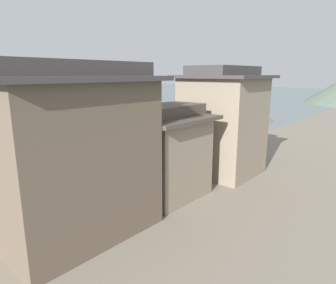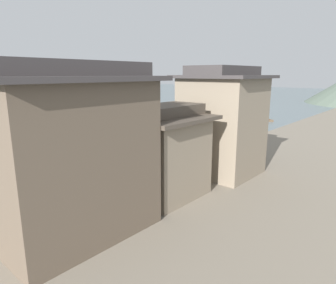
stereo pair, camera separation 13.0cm
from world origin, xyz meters
name	(u,v)px [view 1 (the left image)]	position (x,y,z in m)	size (l,w,h in m)	color
riverbank_right	(315,158)	(16.10, 30.00, 0.31)	(18.00, 110.00, 0.62)	slate
boat_moored_nearest	(237,139)	(5.53, 33.15, 0.28)	(1.32, 3.82, 0.75)	brown
boat_moored_second	(251,133)	(4.76, 39.06, 0.17)	(2.09, 4.80, 0.51)	brown
boat_moored_third	(265,119)	(0.65, 53.74, 0.13)	(4.22, 4.19, 0.40)	brown
boat_moored_far	(58,160)	(-3.57, 12.43, 0.19)	(5.25, 3.19, 0.61)	brown
house_waterfront_nearest	(75,153)	(11.08, 5.49, 4.91)	(6.04, 8.39, 8.74)	brown
house_waterfront_second	(163,152)	(10.98, 12.21, 3.64)	(5.84, 5.83, 6.14)	gray
house_waterfront_tall	(222,122)	(11.47, 18.94, 4.93)	(6.82, 6.24, 8.74)	gray
mooring_post_dock_near	(81,193)	(7.45, 7.91, 1.06)	(0.20, 0.20, 0.87)	#473828
mooring_post_dock_mid	(157,167)	(7.45, 15.30, 1.03)	(0.20, 0.20, 0.82)	#473828
mooring_post_dock_far	(223,145)	(7.45, 26.22, 1.01)	(0.20, 0.20, 0.77)	#473828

